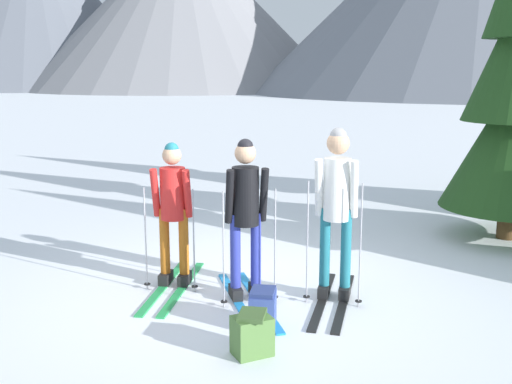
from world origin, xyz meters
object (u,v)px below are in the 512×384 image
object	(u,v)px
skier_in_white	(336,206)
backpack_on_snow_front	(263,309)
skier_in_black	(245,211)
skier_in_red	(174,207)
backpack_on_snow_beside	(252,334)

from	to	relation	value
skier_in_white	backpack_on_snow_front	bearing A→B (deg)	-126.71
skier_in_black	skier_in_white	distance (m)	0.94
skier_in_red	backpack_on_snow_beside	size ratio (longest dim) A/B	4.31
skier_in_white	backpack_on_snow_front	size ratio (longest dim) A/B	4.79
skier_in_black	backpack_on_snow_beside	size ratio (longest dim) A/B	4.35
backpack_on_snow_front	skier_in_red	bearing A→B (deg)	138.79
backpack_on_snow_front	skier_in_white	bearing A→B (deg)	53.29
backpack_on_snow_front	skier_in_black	bearing A→B (deg)	112.11
backpack_on_snow_front	backpack_on_snow_beside	size ratio (longest dim) A/B	0.95
skier_in_black	backpack_on_snow_front	xyz separation A→B (m)	(0.29, -0.72, -0.77)
skier_in_black	backpack_on_snow_beside	bearing A→B (deg)	-77.48
skier_in_red	skier_in_black	bearing A→B (deg)	-18.50
skier_in_red	skier_in_black	xyz separation A→B (m)	(0.86, -0.29, 0.06)
skier_in_red	backpack_on_snow_front	bearing A→B (deg)	-41.21
skier_in_red	skier_in_black	distance (m)	0.91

